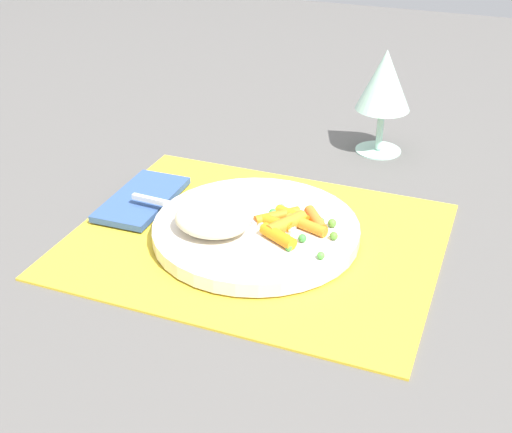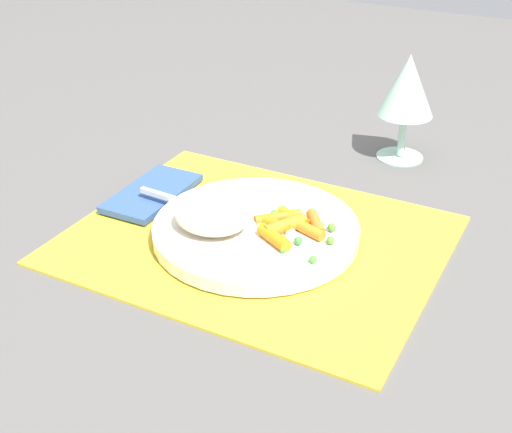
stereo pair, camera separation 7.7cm
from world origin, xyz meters
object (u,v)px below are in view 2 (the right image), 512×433
(carrot_portion, at_px, (289,225))
(napkin, at_px, (152,193))
(fork, at_px, (229,214))
(plate, at_px, (256,230))
(rice_mound, at_px, (212,216))
(wine_glass, at_px, (407,88))

(carrot_portion, relative_size, napkin, 0.66)
(fork, bearing_deg, carrot_portion, 2.46)
(plate, bearing_deg, napkin, 171.04)
(plate, distance_m, fork, 0.04)
(napkin, bearing_deg, rice_mound, -24.46)
(carrot_portion, distance_m, wine_glass, 0.30)
(rice_mound, relative_size, napkin, 0.64)
(plate, bearing_deg, fork, 177.12)
(plate, xyz_separation_m, rice_mound, (-0.04, -0.03, 0.02))
(carrot_portion, relative_size, wine_glass, 0.60)
(rice_mound, distance_m, napkin, 0.14)
(rice_mound, bearing_deg, napkin, 155.54)
(carrot_portion, height_order, napkin, carrot_portion)
(plate, relative_size, carrot_portion, 2.62)
(carrot_portion, xyz_separation_m, fork, (-0.08, -0.00, -0.00))
(rice_mound, xyz_separation_m, fork, (0.00, 0.03, -0.01))
(carrot_portion, distance_m, fork, 0.08)
(wine_glass, height_order, napkin, wine_glass)
(fork, relative_size, wine_glass, 1.38)
(fork, bearing_deg, rice_mound, -95.71)
(carrot_portion, bearing_deg, wine_glass, 82.86)
(carrot_portion, height_order, wine_glass, wine_glass)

